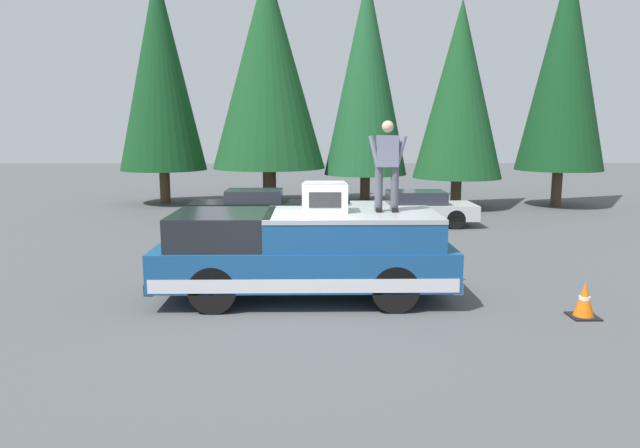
% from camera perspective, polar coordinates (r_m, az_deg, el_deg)
% --- Properties ---
extents(ground_plane, '(90.00, 90.00, 0.00)m').
position_cam_1_polar(ground_plane, '(10.72, -2.97, -7.98)').
color(ground_plane, '#4C4F51').
extents(pickup_truck, '(2.01, 5.54, 1.65)m').
position_cam_1_polar(pickup_truck, '(10.94, -1.50, -2.89)').
color(pickup_truck, navy).
rests_on(pickup_truck, ground).
extents(compressor_unit, '(0.65, 0.84, 0.56)m').
position_cam_1_polar(compressor_unit, '(10.87, 0.46, 2.66)').
color(compressor_unit, silver).
rests_on(compressor_unit, pickup_truck).
extents(person_on_truck_bed, '(0.29, 0.72, 1.69)m').
position_cam_1_polar(person_on_truck_bed, '(10.92, 6.61, 5.92)').
color(person_on_truck_bed, '#4C515B').
rests_on(person_on_truck_bed, pickup_truck).
extents(parked_car_silver, '(1.64, 4.10, 1.16)m').
position_cam_1_polar(parked_car_silver, '(19.58, 9.14, 1.53)').
color(parked_car_silver, silver).
rests_on(parked_car_silver, ground).
extents(parked_car_black, '(1.64, 4.10, 1.16)m').
position_cam_1_polar(parked_car_black, '(19.90, -6.66, 1.71)').
color(parked_car_black, black).
rests_on(parked_car_black, ground).
extents(traffic_cone, '(0.47, 0.47, 0.62)m').
position_cam_1_polar(traffic_cone, '(10.95, 24.53, -6.89)').
color(traffic_cone, black).
rests_on(traffic_cone, ground).
extents(conifer_far_left, '(3.51, 3.51, 9.98)m').
position_cam_1_polar(conifer_far_left, '(26.20, 22.90, 14.17)').
color(conifer_far_left, '#4C3826').
rests_on(conifer_far_left, ground).
extents(conifer_left, '(3.55, 3.55, 8.22)m').
position_cam_1_polar(conifer_left, '(24.32, 13.56, 12.65)').
color(conifer_left, '#4C3826').
rests_on(conifer_left, ground).
extents(conifer_center_left, '(3.58, 3.58, 9.68)m').
position_cam_1_polar(conifer_center_left, '(25.59, 4.58, 14.34)').
color(conifer_center_left, '#4C3826').
rests_on(conifer_center_left, ground).
extents(conifer_center_right, '(4.79, 4.79, 9.94)m').
position_cam_1_polar(conifer_center_right, '(25.30, -5.14, 15.01)').
color(conifer_center_right, '#4C3826').
rests_on(conifer_center_right, ground).
extents(conifer_right, '(3.63, 3.63, 9.79)m').
position_cam_1_polar(conifer_right, '(26.01, -15.44, 14.32)').
color(conifer_right, '#4C3826').
rests_on(conifer_right, ground).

